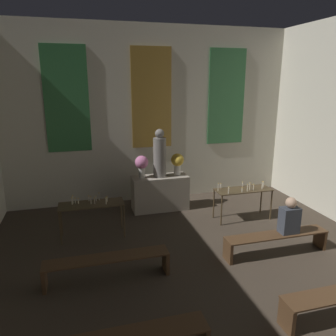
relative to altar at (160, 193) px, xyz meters
The scene contains 10 objects.
wall_back 2.16m from the altar, 90.00° to the left, with size 8.07×0.16×4.75m.
altar is the anchor object (origin of this frame).
statue 1.02m from the altar, ahead, with size 0.33×0.33×1.24m.
flower_vase_left 0.94m from the altar, behind, with size 0.33×0.33×0.58m.
flower_vase_right 0.94m from the altar, ahead, with size 0.33×0.33×0.58m.
candle_rack_left 2.14m from the altar, 147.68° to the right, with size 1.37×0.52×0.95m.
candle_rack_right 2.14m from the altar, 32.45° to the right, with size 1.37×0.52×0.96m.
pew_back_left 3.30m from the altar, 119.74° to the right, with size 2.11×0.36×0.43m.
pew_back_right 3.30m from the altar, 60.26° to the right, with size 2.11×0.36×0.43m.
person_seated 3.44m from the altar, 56.63° to the right, with size 0.36×0.24×0.73m.
Camera 1 is at (-1.95, 2.36, 3.33)m, focal length 35.00 mm.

